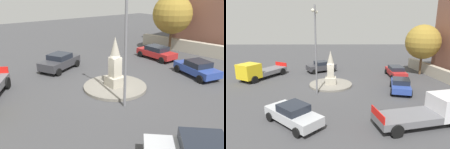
# 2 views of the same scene
# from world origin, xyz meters

# --- Properties ---
(ground_plane) EXTENTS (80.00, 80.00, 0.00)m
(ground_plane) POSITION_xyz_m (0.00, 0.00, 0.00)
(ground_plane) COLOR #424244
(traffic_island) EXTENTS (4.62, 4.62, 0.19)m
(traffic_island) POSITION_xyz_m (0.00, 0.00, 0.10)
(traffic_island) COLOR gray
(traffic_island) RESTS_ON ground
(monument) EXTENTS (1.14, 1.14, 3.60)m
(monument) POSITION_xyz_m (0.00, 0.00, 1.74)
(monument) COLOR #B2AA99
(monument) RESTS_ON traffic_island
(streetlamp) EXTENTS (3.40, 0.28, 8.17)m
(streetlamp) POSITION_xyz_m (-2.62, 1.26, 4.92)
(streetlamp) COLOR slate
(streetlamp) RESTS_ON ground
(car_dark_grey_far_side) EXTENTS (3.37, 4.26, 1.46)m
(car_dark_grey_far_side) POSITION_xyz_m (6.25, 1.44, 0.76)
(car_dark_grey_far_side) COLOR #38383D
(car_dark_grey_far_side) RESTS_ON ground
(car_red_passing) EXTENTS (4.24, 1.93, 1.35)m
(car_red_passing) POSITION_xyz_m (3.49, -8.06, 0.72)
(car_red_passing) COLOR #B22323
(car_red_passing) RESTS_ON ground
(car_silver_near_island) EXTENTS (4.28, 4.43, 1.44)m
(car_silver_near_island) POSITION_xyz_m (-8.60, 2.32, 0.74)
(car_silver_near_island) COLOR #B7BABF
(car_silver_near_island) RESTS_ON ground
(car_blue_parked_left) EXTENTS (4.23, 2.69, 1.35)m
(car_blue_parked_left) POSITION_xyz_m (-2.09, -6.95, 0.70)
(car_blue_parked_left) COLOR #2D479E
(car_blue_parked_left) RESTS_ON ground
(truck_yellow_approaching) EXTENTS (6.28, 4.80, 2.09)m
(truck_yellow_approaching) POSITION_xyz_m (2.52, 8.75, 1.00)
(truck_yellow_approaching) COLOR yellow
(truck_yellow_approaching) RESTS_ON ground
(truck_white_parked_right) EXTENTS (3.45, 6.44, 1.97)m
(truck_white_parked_right) POSITION_xyz_m (-8.68, -6.95, 0.95)
(truck_white_parked_right) COLOR silver
(truck_white_parked_right) RESTS_ON ground
(stone_boundary_wall) EXTENTS (14.19, 2.99, 1.35)m
(stone_boundary_wall) POSITION_xyz_m (2.13, -13.03, 0.68)
(stone_boundary_wall) COLOR #B2AA99
(stone_boundary_wall) RESTS_ON ground
(tree_near_wall) EXTENTS (4.34, 4.34, 6.39)m
(tree_near_wall) POSITION_xyz_m (4.73, -11.59, 4.22)
(tree_near_wall) COLOR brown
(tree_near_wall) RESTS_ON ground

